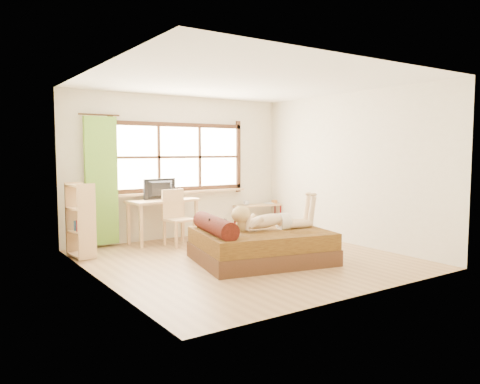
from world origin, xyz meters
TOP-DOWN VIEW (x-y plane):
  - floor at (0.00, 0.00)m, footprint 4.50×4.50m
  - ceiling at (0.00, 0.00)m, footprint 4.50×4.50m
  - wall_back at (0.00, 2.25)m, footprint 4.50×0.00m
  - wall_front at (0.00, -2.25)m, footprint 4.50×0.00m
  - wall_left at (-2.25, 0.00)m, footprint 0.00×4.50m
  - wall_right at (2.25, 0.00)m, footprint 0.00×4.50m
  - window at (0.00, 2.22)m, footprint 2.80×0.16m
  - curtain at (-1.55, 2.13)m, footprint 0.55×0.10m
  - bed at (0.07, -0.23)m, footprint 2.18×1.88m
  - woman at (0.26, -0.29)m, footprint 1.38×0.65m
  - kitten at (-0.61, -0.14)m, footprint 0.30×0.17m
  - desk at (-0.49, 1.95)m, footprint 1.32×0.72m
  - monitor at (-0.49, 2.00)m, footprint 0.66×0.16m
  - chair at (-0.40, 1.59)m, footprint 0.49×0.49m
  - pipe_shelf at (1.76, 2.07)m, footprint 1.10×0.38m
  - cup at (1.45, 2.07)m, footprint 0.14×0.14m
  - book at (1.95, 2.07)m, footprint 0.18×0.24m
  - bookshelf at (-2.08, 1.53)m, footprint 0.35×0.54m

SIDE VIEW (x-z plane):
  - floor at x=0.00m, z-range 0.00..0.00m
  - bed at x=0.07m, z-range -0.10..0.62m
  - pipe_shelf at x=1.76m, z-range 0.09..0.70m
  - chair at x=-0.40m, z-range 0.06..1.04m
  - book at x=1.95m, z-range 0.54..0.56m
  - cup at x=1.45m, z-range 0.54..0.64m
  - kitten at x=-0.61m, z-range 0.48..0.70m
  - bookshelf at x=-2.08m, z-range 0.01..1.17m
  - desk at x=-0.49m, z-range 0.29..1.08m
  - woman at x=0.26m, z-range 0.48..1.05m
  - monitor at x=-0.49m, z-range 0.79..1.16m
  - curtain at x=-1.55m, z-range 0.05..2.25m
  - wall_back at x=0.00m, z-range -0.90..3.60m
  - wall_front at x=0.00m, z-range -0.90..3.60m
  - wall_left at x=-2.25m, z-range -0.90..3.60m
  - wall_right at x=2.25m, z-range -0.90..3.60m
  - window at x=0.00m, z-range 0.78..2.24m
  - ceiling at x=0.00m, z-range 2.70..2.70m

